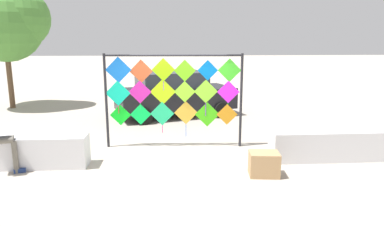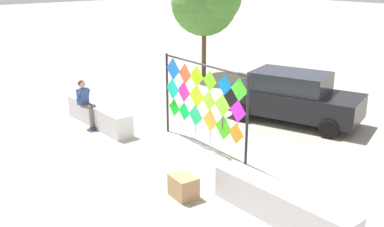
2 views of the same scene
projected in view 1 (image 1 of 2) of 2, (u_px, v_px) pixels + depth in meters
ground at (181, 158)px, 8.50m from camera, size 120.00×120.00×0.00m
plaza_ledge_left at (13, 152)px, 7.82m from camera, size 3.31×0.59×0.72m
plaza_ledge_right at (338, 145)px, 8.35m from camera, size 3.31×0.59×0.72m
kite_display_rack at (173, 90)px, 9.12m from camera, size 3.65×0.26×2.51m
parked_car at (174, 94)px, 13.11m from camera, size 4.72×3.13×1.69m
cardboard_box_large at (264, 164)px, 7.37m from camera, size 0.67×0.55×0.51m
tree_far_right at (7, 22)px, 14.25m from camera, size 3.47×3.23×5.04m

